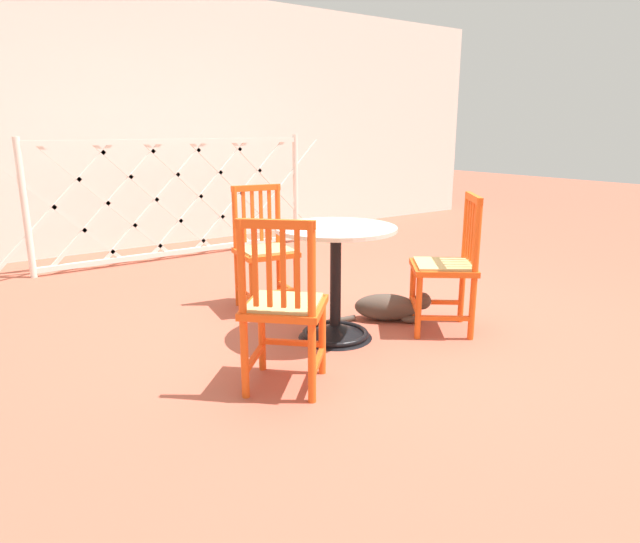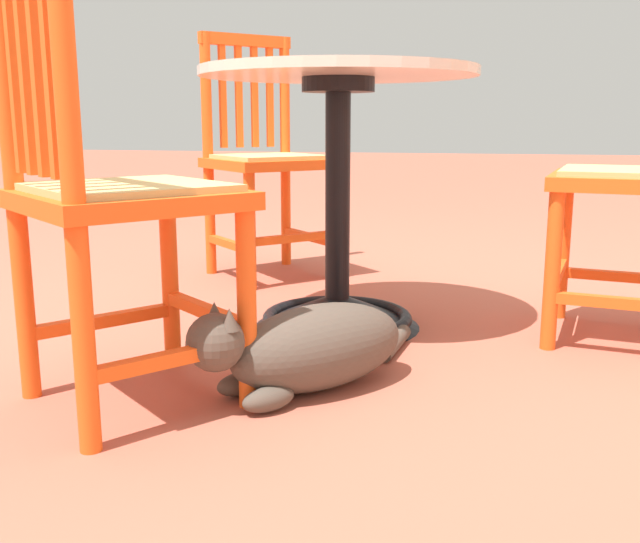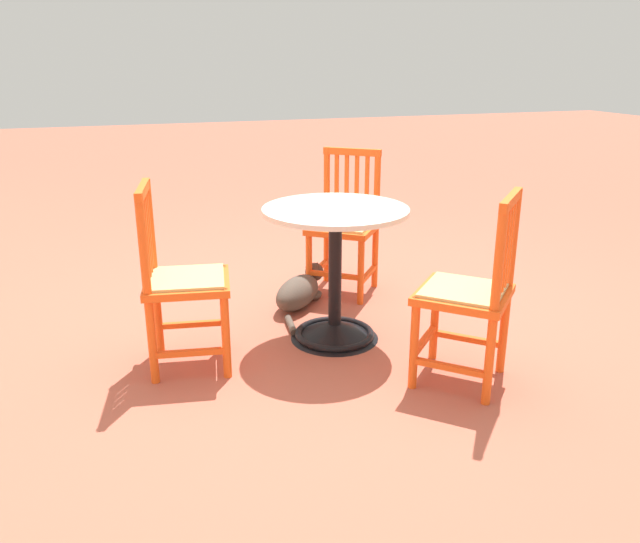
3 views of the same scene
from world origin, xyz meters
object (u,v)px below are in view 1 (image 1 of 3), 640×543
Objects in this scene: orange_chair_facing_out at (447,267)px; tabby_cat at (391,307)px; orange_chair_tucked_in at (264,251)px; orange_chair_at_corner at (283,308)px; cafe_table at (335,295)px.

tabby_cat is at bearing 114.87° from orange_chair_facing_out.
orange_chair_at_corner is at bearing -115.86° from orange_chair_tucked_in.
orange_chair_at_corner is 1.00× the size of orange_chair_facing_out.
orange_chair_tucked_in is 1.34m from orange_chair_facing_out.
orange_chair_facing_out reaches higher than tabby_cat.
tabby_cat is at bearing -53.25° from orange_chair_tucked_in.
orange_chair_tucked_in is 1.02m from tabby_cat.
tabby_cat is at bearing 4.01° from cafe_table.
cafe_table is 0.83× the size of orange_chair_tucked_in.
cafe_table is at bearing 32.86° from orange_chair_at_corner.
orange_chair_tucked_in and orange_chair_facing_out have the same top height.
cafe_table is 1.15× the size of tabby_cat.
orange_chair_facing_out is at bearing -65.13° from tabby_cat.
orange_chair_tucked_in is 1.00× the size of orange_chair_at_corner.
orange_chair_at_corner is 1.38× the size of tabby_cat.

